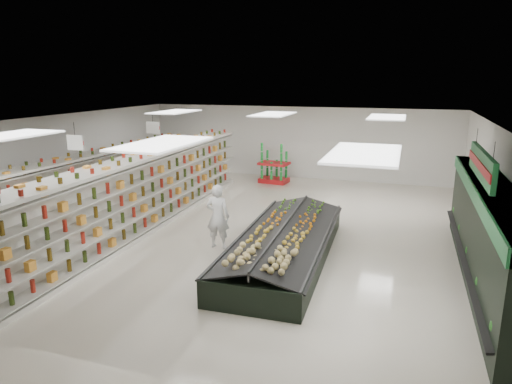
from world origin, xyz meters
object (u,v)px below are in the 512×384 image
(gondola_left, at_px, (95,184))
(shopper_main, at_px, (218,216))
(produce_island, at_px, (284,243))
(gondola_center, at_px, (145,195))
(soda_endcap, at_px, (274,165))
(shopper_background, at_px, (166,173))

(gondola_left, distance_m, shopper_main, 5.88)
(gondola_left, bearing_deg, produce_island, -14.88)
(gondola_center, bearing_deg, soda_endcap, 73.19)
(produce_island, distance_m, shopper_main, 1.94)
(produce_island, relative_size, shopper_background, 3.34)
(gondola_left, xyz_separation_m, shopper_main, (5.48, -2.11, -0.03))
(gondola_left, bearing_deg, gondola_center, -21.71)
(gondola_left, height_order, shopper_main, gondola_left)
(produce_island, bearing_deg, gondola_center, 166.95)
(gondola_center, bearing_deg, gondola_left, 154.61)
(gondola_left, distance_m, gondola_center, 2.99)
(gondola_center, bearing_deg, produce_island, -14.27)
(gondola_center, height_order, shopper_background, gondola_center)
(gondola_center, bearing_deg, shopper_background, 108.52)
(shopper_main, bearing_deg, shopper_background, -52.06)
(produce_island, relative_size, shopper_main, 3.52)
(produce_island, distance_m, shopper_background, 7.58)
(soda_endcap, bearing_deg, shopper_background, -133.08)
(gondola_center, distance_m, shopper_main, 2.90)
(shopper_background, bearing_deg, gondola_center, -155.10)
(shopper_main, bearing_deg, gondola_left, -25.09)
(gondola_left, distance_m, soda_endcap, 7.57)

